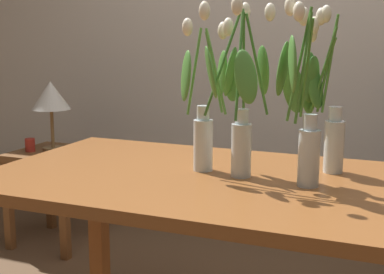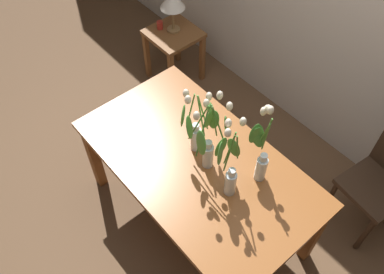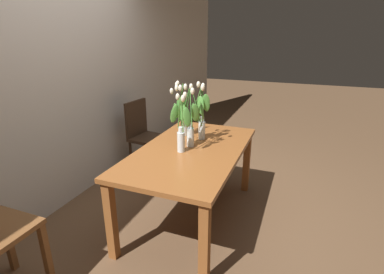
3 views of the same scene
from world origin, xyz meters
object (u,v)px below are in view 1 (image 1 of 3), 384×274
(tulip_vase_1, at_px, (207,110))
(tulip_vase_2, at_px, (302,115))
(dining_table, at_px, (221,203))
(pillar_candle, at_px, (30,145))
(tulip_vase_3, at_px, (240,105))
(side_table, at_px, (55,171))
(tulip_vase_0, at_px, (324,107))
(table_lamp, at_px, (51,97))

(tulip_vase_1, relative_size, tulip_vase_2, 0.90)
(tulip_vase_2, bearing_deg, dining_table, -179.32)
(pillar_candle, bearing_deg, dining_table, -28.91)
(tulip_vase_3, bearing_deg, tulip_vase_2, -7.38)
(dining_table, height_order, side_table, dining_table)
(tulip_vase_1, bearing_deg, side_table, 147.56)
(tulip_vase_3, xyz_separation_m, side_table, (-1.38, 0.83, -0.55))
(tulip_vase_0, relative_size, tulip_vase_1, 1.08)
(tulip_vase_0, distance_m, table_lamp, 1.77)
(side_table, xyz_separation_m, pillar_candle, (-0.12, -0.06, 0.16))
(table_lamp, distance_m, pillar_candle, 0.30)
(dining_table, distance_m, tulip_vase_1, 0.32)
(tulip_vase_2, bearing_deg, tulip_vase_3, 172.62)
(tulip_vase_0, bearing_deg, tulip_vase_3, -140.52)
(tulip_vase_3, relative_size, pillar_candle, 7.85)
(pillar_candle, bearing_deg, tulip_vase_3, -27.11)
(side_table, bearing_deg, table_lamp, 137.43)
(tulip_vase_2, distance_m, side_table, 1.88)
(dining_table, height_order, table_lamp, table_lamp)
(tulip_vase_3, bearing_deg, side_table, 149.02)
(dining_table, relative_size, side_table, 2.91)
(dining_table, xyz_separation_m, tulip_vase_0, (0.29, 0.23, 0.32))
(tulip_vase_2, xyz_separation_m, tulip_vase_3, (-0.21, 0.03, 0.02))
(dining_table, height_order, tulip_vase_3, tulip_vase_3)
(tulip_vase_0, relative_size, side_table, 1.04)
(dining_table, xyz_separation_m, pillar_candle, (-1.44, 0.80, -0.06))
(tulip_vase_0, bearing_deg, pillar_candle, 161.82)
(pillar_candle, bearing_deg, tulip_vase_2, -24.94)
(dining_table, distance_m, tulip_vase_0, 0.49)
(tulip_vase_0, relative_size, tulip_vase_2, 0.97)
(tulip_vase_0, height_order, table_lamp, tulip_vase_0)
(tulip_vase_0, xyz_separation_m, side_table, (-1.62, 0.63, -0.53))
(side_table, bearing_deg, tulip_vase_2, -28.29)
(dining_table, xyz_separation_m, tulip_vase_2, (0.26, 0.00, 0.32))
(side_table, distance_m, table_lamp, 0.43)
(pillar_candle, bearing_deg, side_table, 26.44)
(tulip_vase_2, relative_size, tulip_vase_3, 1.00)
(tulip_vase_0, xyz_separation_m, table_lamp, (-1.64, 0.65, -0.11))
(tulip_vase_0, relative_size, table_lamp, 1.43)
(side_table, bearing_deg, tulip_vase_0, -21.31)
(tulip_vase_1, bearing_deg, table_lamp, 147.36)
(tulip_vase_2, distance_m, table_lamp, 1.83)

